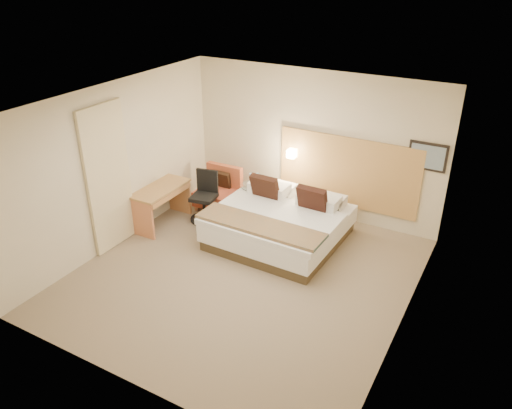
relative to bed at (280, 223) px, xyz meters
The scene contains 20 objects.
floor 1.27m from the bed, 89.86° to the right, with size 4.80×5.00×0.02m, color #816F57.
ceiling 2.68m from the bed, 89.86° to the right, with size 4.80×5.00×0.02m, color silver.
wall_back 1.64m from the bed, 89.87° to the left, with size 4.80×0.02×2.70m, color beige.
wall_front 3.87m from the bed, 89.95° to the right, with size 4.80×0.02×2.70m, color beige.
wall_left 2.89m from the bed, 152.99° to the right, with size 0.02×5.00×2.70m, color beige.
wall_right 2.89m from the bed, 26.95° to the right, with size 0.02×5.00×2.70m, color beige.
headboard_panel 1.56m from the bed, 60.51° to the left, with size 2.60×0.04×1.30m, color #BA8748.
art_frame 2.65m from the bed, 31.77° to the left, with size 0.62×0.03×0.47m, color black.
art_canvas 2.64m from the bed, 31.36° to the left, with size 0.54×0.01×0.39m, color gray.
lamp_arm 1.49m from the bed, 106.22° to the left, with size 0.02×0.02×0.12m, color silver.
lamp_shade 1.44m from the bed, 107.03° to the left, with size 0.15×0.15×0.15m, color #FFEDC6.
curtain 2.92m from the bed, 147.93° to the right, with size 0.06×0.90×2.42m, color beige.
bottle_a 1.16m from the bed, 146.48° to the left, with size 0.07×0.07×0.22m, color #83A4CB.
bottle_b 1.12m from the bed, 140.62° to the left, with size 0.07×0.07×0.22m, color #80ABC7.
menu_folder 1.00m from the bed, 140.84° to the left, with size 0.14×0.05×0.24m, color #341B15.
bed is the anchor object (origin of this frame).
lounge_chair 1.69m from the bed, 160.82° to the left, with size 0.77×0.67×0.80m.
side_table 1.01m from the bed, 143.65° to the left, with size 0.57×0.57×0.61m.
desk 2.19m from the bed, 166.13° to the right, with size 0.54×1.17×0.73m.
desk_chair 1.54m from the bed, behind, with size 0.62×0.62×0.94m.
Camera 1 is at (3.27, -5.49, 4.45)m, focal length 35.00 mm.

